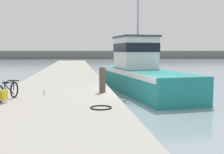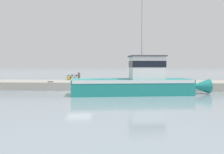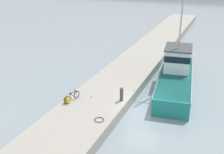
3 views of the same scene
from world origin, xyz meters
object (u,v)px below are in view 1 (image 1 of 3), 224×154
Objects in this scene: mooring_post at (102,80)px; water_bottle_on_curb at (44,93)px; bicycle_touring at (5,92)px; fishing_boat_main at (139,72)px.

mooring_post is 2.45m from water_bottle_on_curb.
bicycle_touring is at bearing -133.38° from water_bottle_on_curb.
bicycle_touring is 1.58× the size of mooring_post.
mooring_post reaches higher than water_bottle_on_curb.
bicycle_touring is at bearing -154.82° from mooring_post.
water_bottle_on_curb is at bearing -136.22° from fishing_boat_main.
mooring_post is (-3.00, -6.27, 0.13)m from fishing_boat_main.
mooring_post is (3.58, 1.68, 0.22)m from bicycle_touring.
fishing_boat_main reaches higher than water_bottle_on_curb.
mooring_post is 5.69× the size of water_bottle_on_curb.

